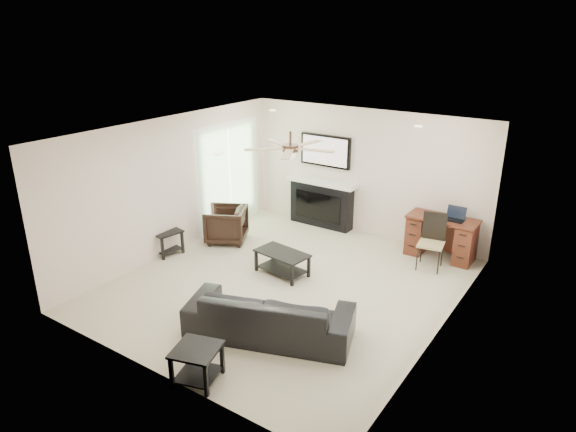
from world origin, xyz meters
name	(u,v)px	position (x,y,z in m)	size (l,w,h in m)	color
room_shell	(300,187)	(0.19, 0.08, 1.68)	(5.50, 5.54, 2.52)	beige
sofa	(270,314)	(0.62, -1.32, 0.33)	(2.23, 0.87, 0.65)	black
armchair	(226,224)	(-1.98, 0.83, 0.35)	(0.74, 0.76, 0.69)	black
coffee_table	(282,263)	(-0.28, 0.28, 0.20)	(0.90, 0.50, 0.40)	black
end_table_near	(197,365)	(0.47, -2.57, 0.23)	(0.52, 0.52, 0.45)	black
end_table_left	(166,242)	(-2.53, -0.22, 0.23)	(0.50, 0.50, 0.45)	black
fireplace_unit	(322,182)	(-0.88, 2.58, 0.95)	(1.52, 0.34, 1.91)	black
desk	(441,238)	(1.71, 2.43, 0.38)	(1.22, 0.56, 0.76)	#3D1E0F
desk_chair	(431,242)	(1.71, 1.88, 0.48)	(0.42, 0.44, 0.97)	black
laptop	(455,214)	(1.91, 2.41, 0.88)	(0.33, 0.24, 0.23)	black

